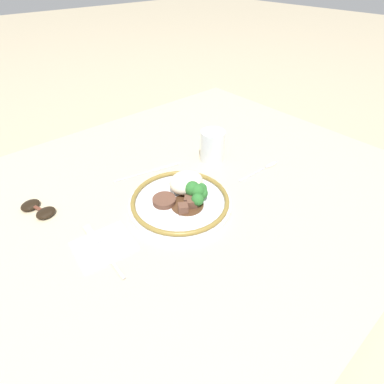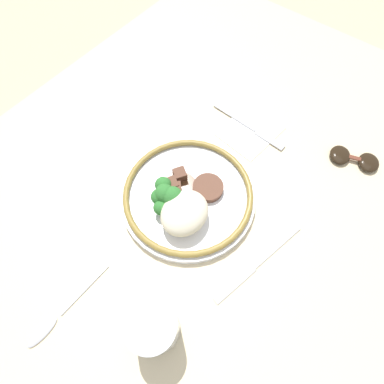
{
  "view_description": "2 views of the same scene",
  "coord_description": "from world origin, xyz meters",
  "px_view_note": "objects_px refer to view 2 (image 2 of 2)",
  "views": [
    {
      "loc": [
        -0.38,
        -0.51,
        0.56
      ],
      "look_at": [
        0.01,
        -0.07,
        0.09
      ],
      "focal_mm": 28.0,
      "sensor_mm": 36.0,
      "label": 1
    },
    {
      "loc": [
        0.18,
        0.12,
        0.59
      ],
      "look_at": [
        -0.01,
        -0.04,
        0.09
      ],
      "focal_mm": 28.0,
      "sensor_mm": 36.0,
      "label": 2
    }
  ],
  "objects_px": {
    "knife": "(256,266)",
    "spoon": "(53,321)",
    "plate": "(186,197)",
    "fork": "(254,130)",
    "sunglasses": "(354,159)",
    "juice_glass": "(154,328)"
  },
  "relations": [
    {
      "from": "knife",
      "to": "sunglasses",
      "type": "bearing_deg",
      "value": -174.56
    },
    {
      "from": "juice_glass",
      "to": "knife",
      "type": "distance_m",
      "value": 0.21
    },
    {
      "from": "fork",
      "to": "spoon",
      "type": "height_order",
      "value": "same"
    },
    {
      "from": "spoon",
      "to": "sunglasses",
      "type": "relative_size",
      "value": 1.54
    },
    {
      "from": "knife",
      "to": "sunglasses",
      "type": "xyz_separation_m",
      "value": [
        -0.32,
        0.04,
        0.01
      ]
    },
    {
      "from": "juice_glass",
      "to": "spoon",
      "type": "height_order",
      "value": "juice_glass"
    },
    {
      "from": "plate",
      "to": "juice_glass",
      "type": "xyz_separation_m",
      "value": [
        0.21,
        0.11,
        0.02
      ]
    },
    {
      "from": "juice_glass",
      "to": "fork",
      "type": "relative_size",
      "value": 0.51
    },
    {
      "from": "knife",
      "to": "spoon",
      "type": "relative_size",
      "value": 1.22
    },
    {
      "from": "juice_glass",
      "to": "spoon",
      "type": "relative_size",
      "value": 0.57
    },
    {
      "from": "plate",
      "to": "sunglasses",
      "type": "xyz_separation_m",
      "value": [
        -0.3,
        0.22,
        -0.01
      ]
    },
    {
      "from": "plate",
      "to": "sunglasses",
      "type": "bearing_deg",
      "value": 143.2
    },
    {
      "from": "fork",
      "to": "knife",
      "type": "relative_size",
      "value": 0.92
    },
    {
      "from": "juice_glass",
      "to": "sunglasses",
      "type": "bearing_deg",
      "value": 167.12
    },
    {
      "from": "spoon",
      "to": "knife",
      "type": "bearing_deg",
      "value": 144.99
    },
    {
      "from": "sunglasses",
      "to": "juice_glass",
      "type": "bearing_deg",
      "value": -31.93
    },
    {
      "from": "plate",
      "to": "knife",
      "type": "relative_size",
      "value": 1.27
    },
    {
      "from": "plate",
      "to": "spoon",
      "type": "distance_m",
      "value": 0.31
    },
    {
      "from": "fork",
      "to": "sunglasses",
      "type": "xyz_separation_m",
      "value": [
        -0.06,
        0.21,
        0.0
      ]
    },
    {
      "from": "juice_glass",
      "to": "spoon",
      "type": "bearing_deg",
      "value": -55.89
    },
    {
      "from": "plate",
      "to": "juice_glass",
      "type": "bearing_deg",
      "value": 26.73
    },
    {
      "from": "juice_glass",
      "to": "plate",
      "type": "bearing_deg",
      "value": -153.27
    }
  ]
}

